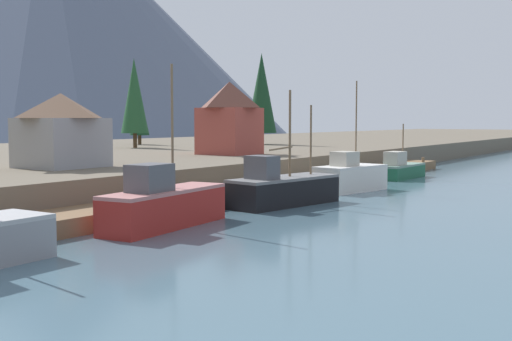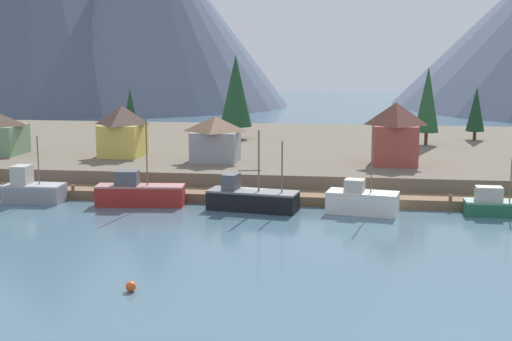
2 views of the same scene
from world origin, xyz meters
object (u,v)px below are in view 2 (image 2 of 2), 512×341
object	(u,v)px
fishing_boat_red	(139,193)
fishing_boat_black	(251,199)
house_green	(0,133)
conifer_back_left	(428,100)
fishing_boat_white	(362,201)
conifer_mid_right	(476,109)
house_yellow	(123,130)
conifer_near_left	(236,91)
fishing_boat_green	(502,206)
fishing_boat_grey	(32,190)
house_red	(395,133)
house_grey	(215,138)
conifer_near_right	(130,108)
channel_buoy	(131,286)

from	to	relation	value
fishing_boat_red	fishing_boat_black	world-z (taller)	fishing_boat_red
house_green	conifer_back_left	bearing A→B (deg)	16.92
fishing_boat_white	conifer_mid_right	xyz separation A→B (m)	(17.69, 41.67, 5.97)
house_yellow	conifer_back_left	bearing A→B (deg)	22.47
house_green	conifer_near_left	size ratio (longest dim) A/B	0.48
fishing_boat_black	house_green	distance (m)	40.28
house_green	fishing_boat_green	bearing A→B (deg)	-15.20
fishing_boat_grey	conifer_near_left	world-z (taller)	conifer_near_left
fishing_boat_black	house_red	bearing A→B (deg)	55.23
fishing_boat_green	house_yellow	bearing A→B (deg)	159.38
conifer_back_left	house_yellow	bearing A→B (deg)	-157.53
fishing_boat_black	fishing_boat_grey	bearing A→B (deg)	-172.48
conifer_back_left	conifer_mid_right	bearing A→B (deg)	41.03
house_grey	conifer_mid_right	size ratio (longest dim) A/B	0.72
fishing_boat_white	conifer_near_right	xyz separation A→B (m)	(-36.75, 40.33, 5.63)
fishing_boat_red	house_yellow	world-z (taller)	fishing_boat_red
conifer_near_left	channel_buoy	xyz separation A→B (m)	(3.41, -63.39, -9.61)
conifer_near_left	conifer_back_left	bearing A→B (deg)	-6.75
fishing_boat_red	channel_buoy	xyz separation A→B (m)	(7.43, -25.73, -0.96)
house_grey	conifer_back_left	size ratio (longest dim) A/B	0.52
fishing_boat_red	fishing_boat_black	size ratio (longest dim) A/B	0.98
fishing_boat_grey	fishing_boat_black	xyz separation A→B (m)	(23.75, -0.64, -0.13)
fishing_boat_red	conifer_near_left	distance (m)	38.86
house_green	house_yellow	bearing A→B (deg)	2.20
house_grey	channel_buoy	bearing A→B (deg)	-86.92
conifer_back_left	conifer_near_left	bearing A→B (deg)	173.25
fishing_boat_black	conifer_back_left	world-z (taller)	conifer_back_left
fishing_boat_white	conifer_back_left	distance (m)	36.83
house_red	conifer_near_right	xyz separation A→B (m)	(-40.80, 24.66, 0.55)
fishing_boat_green	conifer_back_left	xyz separation A→B (m)	(-3.99, 33.80, 8.10)
house_green	conifer_near_right	world-z (taller)	conifer_near_right
fishing_boat_green	conifer_near_left	size ratio (longest dim) A/B	0.59
fishing_boat_grey	house_yellow	bearing A→B (deg)	75.11
fishing_boat_red	house_grey	xyz separation A→B (m)	(5.24, 14.94, 4.04)
fishing_boat_red	fishing_boat_green	xyz separation A→B (m)	(36.68, 0.48, -0.33)
fishing_boat_green	conifer_near_left	bearing A→B (deg)	131.88
fishing_boat_white	channel_buoy	world-z (taller)	fishing_boat_white
house_grey	channel_buoy	size ratio (longest dim) A/B	8.38
fishing_boat_grey	fishing_boat_green	distance (m)	48.50
house_green	channel_buoy	xyz separation A→B (m)	(31.54, -42.72, -4.91)
fishing_boat_green	fishing_boat_red	bearing A→B (deg)	-178.66
conifer_mid_right	conifer_back_left	world-z (taller)	conifer_back_left
fishing_boat_green	house_green	size ratio (longest dim) A/B	1.23
fishing_boat_green	house_grey	size ratio (longest dim) A/B	1.31
fishing_boat_white	house_yellow	bearing A→B (deg)	159.33
fishing_boat_red	fishing_boat_white	size ratio (longest dim) A/B	0.99
house_red	house_green	world-z (taller)	house_red
house_yellow	conifer_near_right	xyz separation A→B (m)	(-6.17, 22.30, 1.01)
house_yellow	fishing_boat_grey	bearing A→B (deg)	-103.75
fishing_boat_grey	fishing_boat_red	size ratio (longest dim) A/B	0.77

